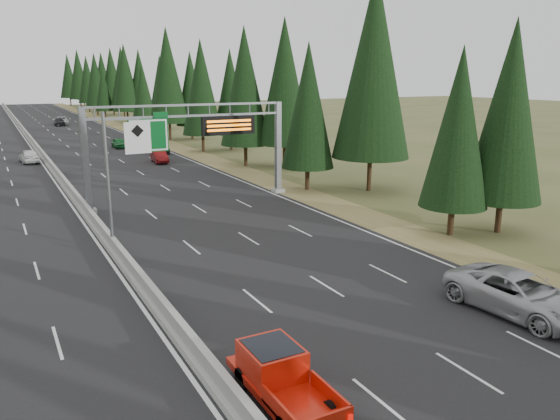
{
  "coord_description": "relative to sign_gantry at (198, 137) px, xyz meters",
  "views": [
    {
      "loc": [
        -5.69,
        -6.37,
        10.05
      ],
      "look_at": [
        8.39,
        20.0,
        2.64
      ],
      "focal_mm": 35.0,
      "sensor_mm": 36.0,
      "label": 1
    }
  ],
  "objects": [
    {
      "name": "shoulder_right",
      "position": [
        8.88,
        45.12,
        -5.24
      ],
      "size": [
        3.6,
        260.0,
        0.06
      ],
      "primitive_type": "cube",
      "color": "olive",
      "rests_on": "ground"
    },
    {
      "name": "median_barrier",
      "position": [
        -8.92,
        45.12,
        -4.85
      ],
      "size": [
        0.7,
        260.0,
        0.85
      ],
      "color": "gray",
      "rests_on": "road"
    },
    {
      "name": "car_ahead_white",
      "position": [
        -0.91,
        81.13,
        -4.4
      ],
      "size": [
        2.99,
        5.87,
        1.59
      ],
      "primitive_type": "imported",
      "rotation": [
        0.0,
        0.0,
        -0.06
      ],
      "color": "silver",
      "rests_on": "road"
    },
    {
      "name": "car_onc_white",
      "position": [
        -10.7,
        28.51,
        -4.4
      ],
      "size": [
        2.25,
        4.77,
        1.58
      ],
      "primitive_type": "imported",
      "rotation": [
        0.0,
        0.0,
        3.23
      ],
      "color": "silver",
      "rests_on": "road"
    },
    {
      "name": "silver_minivan",
      "position": [
        4.67,
        -26.88,
        -4.3
      ],
      "size": [
        3.57,
        6.64,
        1.77
      ],
      "primitive_type": "imported",
      "rotation": [
        0.0,
        0.0,
        0.1
      ],
      "color": "#A6A6AB",
      "rests_on": "road"
    },
    {
      "name": "sign_gantry",
      "position": [
        0.0,
        0.0,
        0.0
      ],
      "size": [
        16.75,
        0.98,
        7.8
      ],
      "color": "slate",
      "rests_on": "road"
    },
    {
      "name": "car_ahead_green",
      "position": [
        1.53,
        37.24,
        -4.51
      ],
      "size": [
        1.63,
        4.01,
        1.36
      ],
      "primitive_type": "imported",
      "rotation": [
        0.0,
        0.0,
        -0.0
      ],
      "color": "#145A25",
      "rests_on": "road"
    },
    {
      "name": "car_ahead_dkgrey",
      "position": [
        4.76,
        29.32,
        -4.47
      ],
      "size": [
        2.49,
        5.12,
        1.44
      ],
      "primitive_type": "imported",
      "rotation": [
        0.0,
        0.0,
        0.1
      ],
      "color": "black",
      "rests_on": "road"
    },
    {
      "name": "road",
      "position": [
        -8.92,
        45.12,
        -5.23
      ],
      "size": [
        32.0,
        260.0,
        0.08
      ],
      "primitive_type": "cube",
      "color": "black",
      "rests_on": "ground"
    },
    {
      "name": "red_pickup",
      "position": [
        -7.42,
        -27.61,
        -4.29
      ],
      "size": [
        1.78,
        4.98,
        1.62
      ],
      "color": "black",
      "rests_on": "road"
    },
    {
      "name": "tree_row_right",
      "position": [
        13.02,
        37.47,
        3.96
      ],
      "size": [
        11.1,
        242.2,
        18.74
      ],
      "color": "black",
      "rests_on": "ground"
    },
    {
      "name": "car_ahead_far",
      "position": [
        -1.57,
        78.36,
        -4.36
      ],
      "size": [
        2.18,
        4.94,
        1.66
      ],
      "primitive_type": "imported",
      "rotation": [
        0.0,
        0.0,
        -0.05
      ],
      "color": "black",
      "rests_on": "road"
    },
    {
      "name": "hov_sign_pole",
      "position": [
        -8.33,
        -9.92,
        -0.54
      ],
      "size": [
        2.8,
        0.5,
        8.0
      ],
      "color": "slate",
      "rests_on": "road"
    },
    {
      "name": "car_ahead_dkred",
      "position": [
        2.83,
        21.45,
        -4.5
      ],
      "size": [
        1.8,
        4.29,
        1.38
      ],
      "primitive_type": "imported",
      "rotation": [
        0.0,
        0.0,
        -0.08
      ],
      "color": "#640E0F",
      "rests_on": "road"
    }
  ]
}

